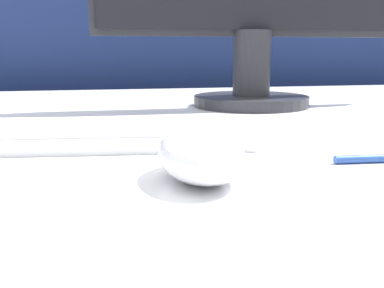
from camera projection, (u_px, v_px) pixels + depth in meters
The scene contains 3 objects.
partition_panel at pixel (104, 134), 1.38m from camera, with size 5.00×0.03×1.16m.
computer_mouse_near at pixel (200, 155), 0.36m from camera, with size 0.07×0.11×0.04m.
keyboard at pixel (81, 134), 0.50m from camera, with size 0.39×0.16×0.02m.
Camera 1 is at (-0.01, -0.65, 0.83)m, focal length 42.00 mm.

